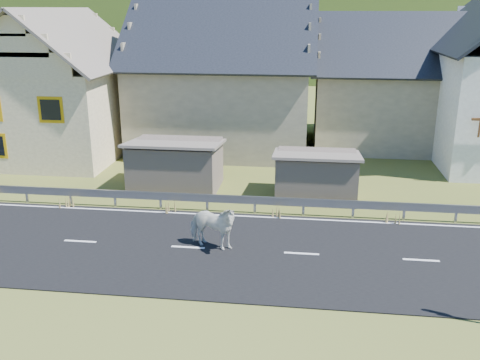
# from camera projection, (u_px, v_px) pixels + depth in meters

# --- Properties ---
(ground) EXTENTS (160.00, 160.00, 0.00)m
(ground) POSITION_uv_depth(u_px,v_px,m) (188.00, 248.00, 18.92)
(ground) COLOR #434B17
(ground) RESTS_ON ground
(road) EXTENTS (60.00, 7.00, 0.04)m
(road) POSITION_uv_depth(u_px,v_px,m) (188.00, 248.00, 18.92)
(road) COLOR black
(road) RESTS_ON ground
(lane_markings) EXTENTS (60.00, 6.60, 0.01)m
(lane_markings) POSITION_uv_depth(u_px,v_px,m) (188.00, 247.00, 18.91)
(lane_markings) COLOR silver
(lane_markings) RESTS_ON road
(guardrail) EXTENTS (28.10, 0.09, 0.75)m
(guardrail) POSITION_uv_depth(u_px,v_px,m) (207.00, 198.00, 22.23)
(guardrail) COLOR #93969B
(guardrail) RESTS_ON ground
(shed_left) EXTENTS (4.30, 3.30, 2.40)m
(shed_left) POSITION_uv_depth(u_px,v_px,m) (176.00, 166.00, 24.97)
(shed_left) COLOR #6C5E53
(shed_left) RESTS_ON ground
(shed_right) EXTENTS (3.80, 2.90, 2.20)m
(shed_right) POSITION_uv_depth(u_px,v_px,m) (316.00, 176.00, 23.74)
(shed_right) COLOR #6C5E53
(shed_right) RESTS_ON ground
(house_cream) EXTENTS (7.80, 9.80, 8.30)m
(house_cream) POSITION_uv_depth(u_px,v_px,m) (59.00, 78.00, 30.13)
(house_cream) COLOR beige
(house_cream) RESTS_ON ground
(house_stone_a) EXTENTS (10.80, 9.80, 8.90)m
(house_stone_a) POSITION_uv_depth(u_px,v_px,m) (224.00, 70.00, 31.79)
(house_stone_a) COLOR tan
(house_stone_a) RESTS_ON ground
(house_stone_b) EXTENTS (9.80, 8.80, 8.10)m
(house_stone_b) POSITION_uv_depth(u_px,v_px,m) (391.00, 75.00, 32.59)
(house_stone_b) COLOR tan
(house_stone_b) RESTS_ON ground
(mountain) EXTENTS (440.00, 280.00, 260.00)m
(mountain) POSITION_uv_depth(u_px,v_px,m) (311.00, 89.00, 194.39)
(mountain) COLOR #18330C
(mountain) RESTS_ON ground
(conifer_patch) EXTENTS (76.00, 50.00, 28.00)m
(conifer_patch) POSITION_uv_depth(u_px,v_px,m) (63.00, 17.00, 127.60)
(conifer_patch) COLOR black
(conifer_patch) RESTS_ON ground
(horse) EXTENTS (1.43, 2.12, 1.64)m
(horse) POSITION_uv_depth(u_px,v_px,m) (212.00, 226.00, 18.61)
(horse) COLOR silver
(horse) RESTS_ON road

